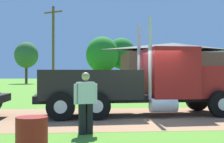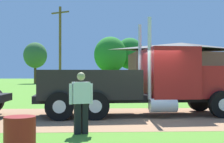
% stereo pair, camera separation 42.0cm
% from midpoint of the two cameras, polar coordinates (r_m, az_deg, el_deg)
% --- Properties ---
extents(ground_plane, '(200.00, 200.00, 0.00)m').
position_cam_midpoint_polar(ground_plane, '(12.14, 7.11, -8.18)').
color(ground_plane, '#508728').
extents(dirt_track, '(120.00, 6.08, 0.01)m').
position_cam_midpoint_polar(dirt_track, '(12.14, 7.11, -8.16)').
color(dirt_track, '#9D714E').
rests_on(dirt_track, ground_plane).
extents(truck_foreground_white, '(8.20, 3.04, 3.74)m').
position_cam_midpoint_polar(truck_foreground_white, '(12.56, 6.52, -2.16)').
color(truck_foreground_white, black).
rests_on(truck_foreground_white, ground_plane).
extents(visitor_by_barrel, '(0.64, 0.38, 1.68)m').
position_cam_midpoint_polar(visitor_by_barrel, '(8.66, -4.24, -5.21)').
color(visitor_by_barrel, silver).
rests_on(visitor_by_barrel, ground_plane).
extents(steel_barrel, '(0.57, 0.57, 0.87)m').
position_cam_midpoint_polar(steel_barrel, '(5.97, -14.38, -12.04)').
color(steel_barrel, maroon).
rests_on(steel_barrel, ground_plane).
extents(shed_building, '(13.10, 7.69, 5.48)m').
position_cam_midpoint_polar(shed_building, '(39.61, 12.74, 1.02)').
color(shed_building, brown).
rests_on(shed_building, ground_plane).
extents(utility_pole_near, '(1.94, 1.28, 8.56)m').
position_cam_midpoint_polar(utility_pole_near, '(32.87, -9.01, 4.62)').
color(utility_pole_near, brown).
rests_on(utility_pole_near, ground_plane).
extents(tree_mid, '(3.99, 3.99, 7.03)m').
position_cam_midpoint_polar(tree_mid, '(55.37, -13.50, 2.85)').
color(tree_mid, '#513823').
rests_on(tree_mid, ground_plane).
extents(tree_right, '(5.26, 5.26, 7.63)m').
position_cam_midpoint_polar(tree_right, '(50.75, -0.06, 3.06)').
color(tree_right, '#513823').
rests_on(tree_right, ground_plane).
extents(tree_far_right, '(4.76, 4.76, 7.69)m').
position_cam_midpoint_polar(tree_far_right, '(52.96, 3.44, 3.26)').
color(tree_far_right, '#513823').
rests_on(tree_far_right, ground_plane).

